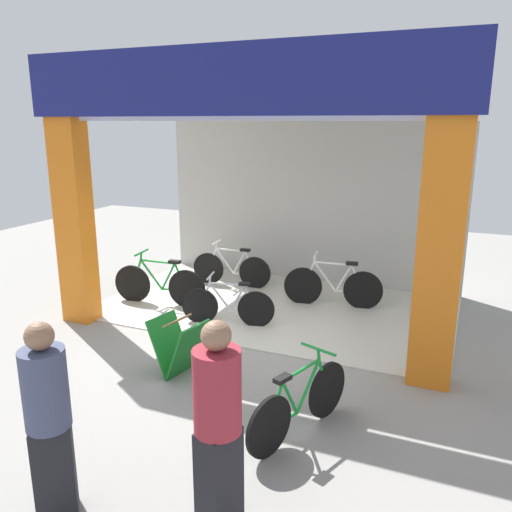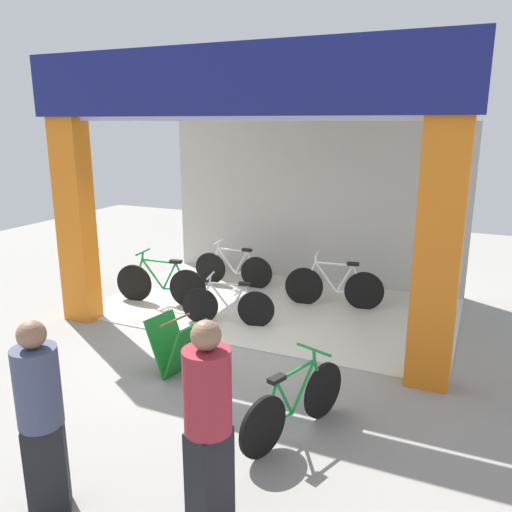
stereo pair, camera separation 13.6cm
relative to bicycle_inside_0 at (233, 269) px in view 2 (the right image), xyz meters
The scene contains 10 objects.
ground_plane 2.89m from the bicycle_inside_0, 64.26° to the right, with size 20.05×20.05×0.00m, color gray.
shop_facade 2.35m from the bicycle_inside_0, 32.14° to the right, with size 6.22×3.94×4.13m.
bicycle_inside_0 is the anchor object (origin of this frame).
bicycle_inside_1 2.19m from the bicycle_inside_0, ahead, with size 1.72×0.47×0.95m.
bicycle_inside_2 2.04m from the bicycle_inside_0, 65.75° to the right, with size 1.48×0.47×0.83m.
bicycle_inside_3 1.64m from the bicycle_inside_0, 115.69° to the right, with size 1.74×0.48×0.96m.
bicycle_parked_0 5.15m from the bicycle_inside_0, 56.33° to the right, with size 0.60×1.53×0.88m.
sandwich_board_sign 3.73m from the bicycle_inside_0, 74.78° to the right, with size 0.73×0.63×0.76m.
pedestrian_1 6.32m from the bicycle_inside_0, 77.58° to the right, with size 0.50×0.50×1.72m.
pedestrian_2 6.37m from the bicycle_inside_0, 65.11° to the right, with size 0.45×0.45×1.79m.
Camera 2 is at (3.20, -6.24, 3.19)m, focal length 36.34 mm.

